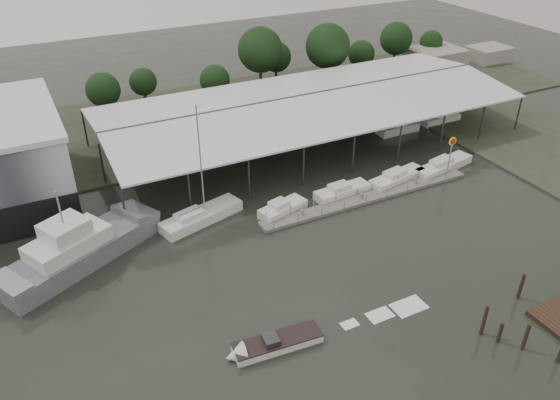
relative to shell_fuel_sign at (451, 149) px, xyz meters
name	(u,v)px	position (x,y,z in m)	size (l,w,h in m)	color
ground	(298,285)	(-27.00, -9.99, -3.93)	(200.00, 200.00, 0.00)	#232821
land_strip_far	(166,125)	(-27.00, 32.01, -3.83)	(140.00, 30.00, 0.30)	#3D4131
land_strip_east	(545,148)	(18.00, 0.01, -3.83)	(20.00, 60.00, 0.30)	#3D4131
covered_boat_shed	(309,99)	(-10.00, 18.01, 2.20)	(58.24, 24.00, 6.96)	silver
floating_dock	(368,198)	(-12.00, 0.01, -3.72)	(28.00, 2.00, 1.40)	slate
shell_fuel_sign	(451,149)	(0.00, 0.00, 0.00)	(1.10, 0.18, 5.55)	gray
distant_commercial_buildings	(452,57)	(32.03, 34.70, -2.08)	(22.00, 8.00, 4.00)	gray
grey_trawler	(80,248)	(-44.33, 3.12, -2.35)	(17.23, 11.84, 8.84)	slate
white_sailboat	(200,217)	(-31.39, 4.49, -3.27)	(10.00, 5.10, 13.80)	silver
speedboat_underway	(270,345)	(-32.80, -15.91, -3.53)	(19.10, 3.71, 2.00)	silver
moored_cruiser_0	(282,208)	(-22.50, 1.94, -3.31)	(6.16, 3.62, 1.70)	silver
moored_cruiser_1	(342,191)	(-14.38, 2.13, -3.31)	(7.16, 2.63, 1.70)	silver
moored_cruiser_2	(397,177)	(-6.42, 1.89, -3.31)	(8.35, 3.63, 1.70)	silver
moored_cruiser_3	(443,165)	(0.98, 1.79, -3.31)	(9.35, 3.86, 1.70)	silver
mooring_pilings	(530,331)	(-13.31, -24.81, -2.87)	(6.65, 8.62, 3.67)	#322419
horizon_tree_line	(295,54)	(-1.81, 37.36, 2.44)	(68.33, 11.84, 11.44)	black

